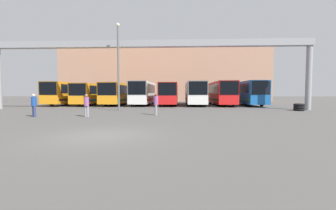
{
  "coord_description": "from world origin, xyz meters",
  "views": [
    {
      "loc": [
        3.31,
        -9.3,
        1.83
      ],
      "look_at": [
        1.98,
        18.2,
        0.3
      ],
      "focal_mm": 24.0,
      "sensor_mm": 36.0,
      "label": 1
    }
  ],
  "objects_px": {
    "bus_slot_2": "(119,93)",
    "bus_slot_7": "(246,92)",
    "bus_slot_3": "(144,92)",
    "pedestrian_near_right": "(87,105)",
    "bus_slot_4": "(169,93)",
    "pedestrian_mid_right": "(34,105)",
    "pedestrian_near_left": "(156,104)",
    "bus_slot_1": "(96,93)",
    "lamp_post": "(118,64)",
    "bus_slot_0": "(70,92)",
    "tire_stack": "(299,107)",
    "bus_slot_5": "(195,92)",
    "bus_slot_6": "(221,92)"
  },
  "relations": [
    {
      "from": "bus_slot_0",
      "to": "bus_slot_1",
      "type": "relative_size",
      "value": 0.94
    },
    {
      "from": "bus_slot_3",
      "to": "tire_stack",
      "type": "relative_size",
      "value": 10.21
    },
    {
      "from": "pedestrian_near_right",
      "to": "bus_slot_3",
      "type": "bearing_deg",
      "value": -100.48
    },
    {
      "from": "pedestrian_near_right",
      "to": "lamp_post",
      "type": "bearing_deg",
      "value": -102.43
    },
    {
      "from": "bus_slot_0",
      "to": "bus_slot_6",
      "type": "distance_m",
      "value": 22.58
    },
    {
      "from": "bus_slot_4",
      "to": "lamp_post",
      "type": "height_order",
      "value": "lamp_post"
    },
    {
      "from": "bus_slot_3",
      "to": "bus_slot_7",
      "type": "xyz_separation_m",
      "value": [
        15.05,
        0.48,
        0.01
      ]
    },
    {
      "from": "bus_slot_0",
      "to": "pedestrian_mid_right",
      "type": "xyz_separation_m",
      "value": [
        5.62,
        -17.06,
        -0.95
      ]
    },
    {
      "from": "bus_slot_7",
      "to": "lamp_post",
      "type": "distance_m",
      "value": 19.46
    },
    {
      "from": "pedestrian_near_left",
      "to": "tire_stack",
      "type": "relative_size",
      "value": 1.71
    },
    {
      "from": "bus_slot_1",
      "to": "pedestrian_mid_right",
      "type": "bearing_deg",
      "value": -83.91
    },
    {
      "from": "bus_slot_5",
      "to": "lamp_post",
      "type": "distance_m",
      "value": 14.08
    },
    {
      "from": "bus_slot_3",
      "to": "tire_stack",
      "type": "bearing_deg",
      "value": -29.21
    },
    {
      "from": "bus_slot_2",
      "to": "pedestrian_mid_right",
      "type": "relative_size",
      "value": 6.83
    },
    {
      "from": "bus_slot_0",
      "to": "pedestrian_near_right",
      "type": "bearing_deg",
      "value": -60.41
    },
    {
      "from": "bus_slot_7",
      "to": "pedestrian_near_left",
      "type": "xyz_separation_m",
      "value": [
        -11.71,
        -15.2,
        -0.98
      ]
    },
    {
      "from": "pedestrian_near_left",
      "to": "bus_slot_0",
      "type": "bearing_deg",
      "value": -138.34
    },
    {
      "from": "bus_slot_6",
      "to": "tire_stack",
      "type": "height_order",
      "value": "bus_slot_6"
    },
    {
      "from": "pedestrian_near_left",
      "to": "bus_slot_6",
      "type": "bearing_deg",
      "value": 149.92
    },
    {
      "from": "bus_slot_5",
      "to": "pedestrian_near_right",
      "type": "xyz_separation_m",
      "value": [
        -9.27,
        -16.88,
        -0.99
      ]
    },
    {
      "from": "bus_slot_1",
      "to": "lamp_post",
      "type": "xyz_separation_m",
      "value": [
        6.62,
        -11.22,
        2.98
      ]
    },
    {
      "from": "pedestrian_near_left",
      "to": "pedestrian_near_right",
      "type": "distance_m",
      "value": 5.32
    },
    {
      "from": "bus_slot_4",
      "to": "tire_stack",
      "type": "distance_m",
      "value": 16.58
    },
    {
      "from": "bus_slot_0",
      "to": "pedestrian_near_left",
      "type": "xyz_separation_m",
      "value": [
        14.63,
        -15.25,
        -0.93
      ]
    },
    {
      "from": "lamp_post",
      "to": "bus_slot_7",
      "type": "bearing_deg",
      "value": 34.08
    },
    {
      "from": "bus_slot_3",
      "to": "bus_slot_4",
      "type": "distance_m",
      "value": 3.77
    },
    {
      "from": "pedestrian_near_right",
      "to": "bus_slot_7",
      "type": "bearing_deg",
      "value": -139.43
    },
    {
      "from": "bus_slot_2",
      "to": "bus_slot_7",
      "type": "distance_m",
      "value": 18.81
    },
    {
      "from": "bus_slot_5",
      "to": "bus_slot_0",
      "type": "bearing_deg",
      "value": -179.78
    },
    {
      "from": "bus_slot_4",
      "to": "bus_slot_0",
      "type": "bearing_deg",
      "value": 177.35
    },
    {
      "from": "bus_slot_4",
      "to": "pedestrian_mid_right",
      "type": "bearing_deg",
      "value": -119.94
    },
    {
      "from": "pedestrian_near_right",
      "to": "bus_slot_6",
      "type": "bearing_deg",
      "value": -132.6
    },
    {
      "from": "lamp_post",
      "to": "bus_slot_1",
      "type": "bearing_deg",
      "value": 120.56
    },
    {
      "from": "bus_slot_0",
      "to": "bus_slot_6",
      "type": "relative_size",
      "value": 1.05
    },
    {
      "from": "bus_slot_6",
      "to": "pedestrian_near_left",
      "type": "bearing_deg",
      "value": -117.93
    },
    {
      "from": "lamp_post",
      "to": "pedestrian_mid_right",
      "type": "bearing_deg",
      "value": -127.45
    },
    {
      "from": "bus_slot_4",
      "to": "pedestrian_mid_right",
      "type": "relative_size",
      "value": 5.93
    },
    {
      "from": "bus_slot_1",
      "to": "bus_slot_6",
      "type": "bearing_deg",
      "value": -1.97
    },
    {
      "from": "bus_slot_1",
      "to": "bus_slot_4",
      "type": "xyz_separation_m",
      "value": [
        11.29,
        -1.08,
        0.04
      ]
    },
    {
      "from": "bus_slot_7",
      "to": "tire_stack",
      "type": "relative_size",
      "value": 11.13
    },
    {
      "from": "pedestrian_mid_right",
      "to": "lamp_post",
      "type": "xyz_separation_m",
      "value": [
        4.76,
        6.22,
        3.82
      ]
    },
    {
      "from": "bus_slot_3",
      "to": "pedestrian_near_right",
      "type": "relative_size",
      "value": 6.19
    },
    {
      "from": "bus_slot_2",
      "to": "pedestrian_near_left",
      "type": "xyz_separation_m",
      "value": [
        7.1,
        -15.34,
        -0.87
      ]
    },
    {
      "from": "bus_slot_0",
      "to": "bus_slot_1",
      "type": "xyz_separation_m",
      "value": [
        3.76,
        0.38,
        -0.11
      ]
    },
    {
      "from": "bus_slot_1",
      "to": "lamp_post",
      "type": "bearing_deg",
      "value": -59.44
    },
    {
      "from": "bus_slot_3",
      "to": "bus_slot_1",
      "type": "bearing_deg",
      "value": 173.11
    },
    {
      "from": "bus_slot_4",
      "to": "lamp_post",
      "type": "distance_m",
      "value": 11.54
    },
    {
      "from": "pedestrian_near_left",
      "to": "bus_slot_2",
      "type": "bearing_deg",
      "value": -157.3
    },
    {
      "from": "pedestrian_near_left",
      "to": "bus_slot_1",
      "type": "bearing_deg",
      "value": -147.34
    },
    {
      "from": "bus_slot_5",
      "to": "pedestrian_near_left",
      "type": "height_order",
      "value": "bus_slot_5"
    }
  ]
}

